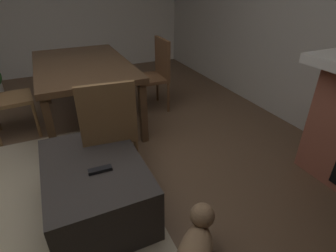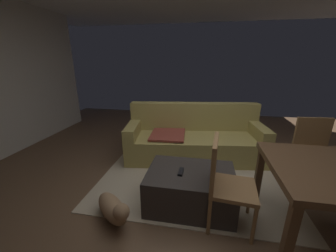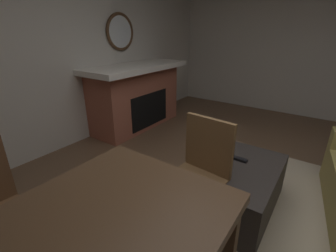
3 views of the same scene
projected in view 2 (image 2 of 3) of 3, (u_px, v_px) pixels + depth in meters
floor at (208, 201)px, 2.42m from camera, size 8.58×8.58×0.00m
area_rug at (193, 176)px, 2.94m from camera, size 2.60×2.00×0.01m
couch at (194, 139)px, 3.48m from camera, size 2.38×1.16×0.91m
ottoman_coffee_table at (190, 188)px, 2.30m from camera, size 0.98×0.69×0.44m
tv_remote at (181, 172)px, 2.22m from camera, size 0.06×0.16×0.02m
dining_chair_north at (314, 150)px, 2.59m from camera, size 0.48×0.48×0.93m
dining_chair_west at (224, 179)px, 1.96m from camera, size 0.48×0.48×0.93m
small_dog at (113, 208)px, 2.06m from camera, size 0.54×0.51×0.30m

